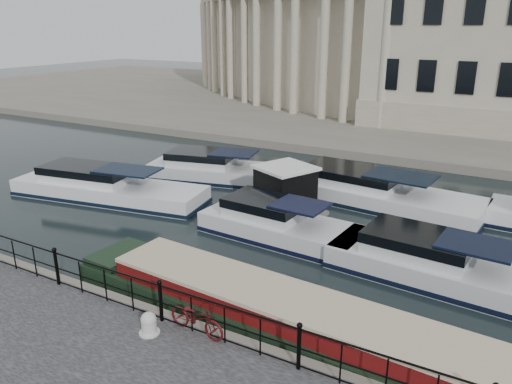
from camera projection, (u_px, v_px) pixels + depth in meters
ground_plane at (210, 300)px, 15.36m from camera, size 160.00×160.00×0.00m
far_bank at (441, 109)px, 47.47m from camera, size 120.00×42.00×0.55m
railing at (161, 299)px, 13.11m from camera, size 24.14×0.14×1.22m
civic_building at (429, 36)px, 42.21m from camera, size 53.55×31.84×16.85m
bicycle at (197, 318)px, 12.64m from camera, size 1.76×0.75×0.90m
mooring_bollard at (149, 324)px, 12.68m from camera, size 0.54×0.54×0.60m
narrowboat at (324, 337)px, 12.94m from camera, size 16.78×3.34×1.61m
harbour_hut at (285, 191)px, 22.27m from camera, size 3.86×3.60×2.19m
cabin_cruisers at (303, 205)px, 22.25m from camera, size 27.97×9.88×1.99m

